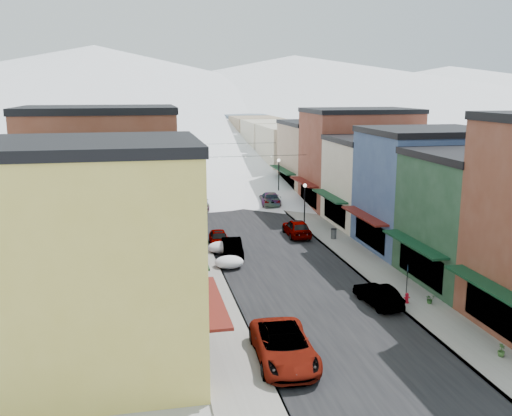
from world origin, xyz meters
name	(u,v)px	position (x,y,z in m)	size (l,w,h in m)	color
ground	(380,383)	(0.00, 0.00, 0.00)	(600.00, 600.00, 0.00)	gray
road	(214,182)	(0.00, 60.00, 0.01)	(10.00, 160.00, 0.01)	black
sidewalk_left	(170,183)	(-6.60, 60.00, 0.07)	(3.20, 160.00, 0.15)	gray
sidewalk_right	(258,180)	(6.60, 60.00, 0.07)	(3.20, 160.00, 0.15)	gray
curb_left	(180,183)	(-5.05, 60.00, 0.07)	(0.10, 160.00, 0.15)	slate
curb_right	(248,181)	(5.05, 60.00, 0.07)	(0.10, 160.00, 0.15)	slate
bldg_l_yellow	(94,260)	(-13.19, 4.00, 5.76)	(11.30, 8.70, 11.50)	#DDC651
bldg_l_cream	(104,236)	(-13.19, 12.50, 4.76)	(11.30, 8.20, 9.50)	beige
bldg_l_brick_near	(102,190)	(-13.69, 20.50, 6.26)	(12.30, 8.20, 12.50)	brown
bldg_l_grayblue	(114,193)	(-13.19, 29.00, 4.51)	(11.30, 9.20, 9.00)	slate
bldg_l_brick_far	(107,169)	(-14.19, 38.00, 5.51)	(13.30, 9.20, 11.00)	brown
bldg_l_tan	(120,161)	(-13.19, 48.00, 5.01)	(11.30, 11.20, 10.00)	tan
bldg_r_green	(487,218)	(13.19, 12.00, 4.76)	(11.30, 9.20, 9.50)	#1E4028
bldg_r_blue	(426,189)	(13.19, 21.00, 5.26)	(11.30, 9.20, 10.50)	#344976
bldg_r_cream	(387,181)	(13.69, 30.00, 4.51)	(12.30, 9.20, 9.00)	beige
bldg_r_brick_far	(359,158)	(14.19, 39.00, 5.76)	(13.30, 9.20, 11.50)	brown
bldg_r_tan	(323,157)	(13.19, 49.00, 4.76)	(11.30, 11.20, 9.50)	tan
distant_blocks	(198,141)	(0.00, 83.00, 4.00)	(34.00, 55.00, 8.00)	gray
mountain_ridge	(118,86)	(-19.47, 277.18, 14.36)	(670.00, 340.00, 34.00)	silver
overhead_cables	(227,150)	(0.00, 47.50, 6.20)	(16.40, 15.04, 0.04)	black
car_white_suv	(284,346)	(-4.00, 3.00, 0.87)	(2.89, 6.27, 1.74)	silver
car_silver_sedan	(219,238)	(-4.20, 25.43, 0.70)	(1.66, 4.14, 1.41)	#AFB3B7
car_dark_hatch	(232,248)	(-3.50, 22.18, 0.71)	(1.51, 4.33, 1.43)	black
car_silver_wagon	(198,202)	(-4.30, 41.87, 0.82)	(2.29, 5.63, 1.63)	gray
car_green_sedan	(378,295)	(3.93, 9.34, 0.70)	(1.48, 4.25, 1.40)	black
car_gray_suv	(297,228)	(3.50, 27.25, 0.83)	(1.96, 4.88, 1.66)	#999DA1
car_black_sedan	(270,199)	(4.30, 41.90, 0.81)	(2.26, 5.57, 1.62)	black
car_lane_silver	(207,189)	(-2.20, 50.50, 0.72)	(1.69, 4.21, 1.43)	gray
car_lane_white	(215,166)	(1.67, 71.48, 0.79)	(2.62, 5.68, 1.58)	silver
fire_hydrant	(407,298)	(5.77, 8.97, 0.46)	(0.40, 0.30, 0.69)	red
parking_sign	(407,277)	(6.44, 10.39, 1.40)	(0.13, 0.28, 2.14)	black
trash_can	(334,234)	(6.48, 25.23, 0.63)	(0.55, 0.55, 0.94)	#535658
streetlamp_near	(305,200)	(5.20, 30.46, 2.87)	(0.36, 0.36, 4.32)	black
streetlamp_far	(279,173)	(6.33, 45.82, 3.27)	(0.41, 0.41, 4.95)	black
planter_near	(430,299)	(7.19, 8.57, 0.46)	(0.56, 0.49, 0.62)	#2B5827
planter_far	(501,350)	(7.15, 1.00, 0.49)	(0.38, 0.38, 0.68)	#395D2A
snow_pile_near	(229,262)	(-4.28, 19.06, 0.46)	(2.27, 2.60, 0.96)	white
snow_pile_mid	(221,247)	(-4.30, 23.36, 0.46)	(2.27, 2.60, 0.96)	white
snow_pile_far	(196,205)	(-4.63, 41.35, 0.52)	(2.59, 2.79, 1.10)	white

